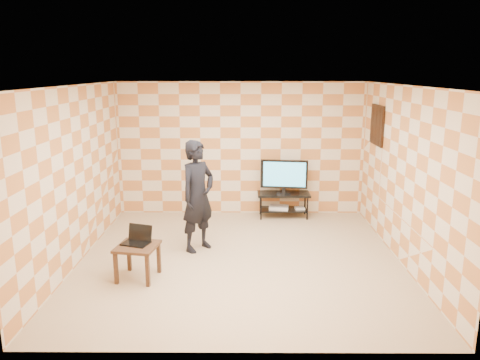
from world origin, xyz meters
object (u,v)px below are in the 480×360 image
at_px(side_table, 137,251).
at_px(tv_stand, 284,200).
at_px(person, 198,196).
at_px(tv, 284,175).

bearing_deg(side_table, tv_stand, 51.22).
relative_size(side_table, person, 0.35).
height_order(tv_stand, side_table, same).
bearing_deg(tv, tv_stand, 97.01).
height_order(tv_stand, tv, tv).
distance_m(tv_stand, person, 2.42).
xyz_separation_m(side_table, person, (0.76, 1.13, 0.51)).
relative_size(tv_stand, tv, 1.12).
bearing_deg(person, tv, -0.70).
bearing_deg(tv_stand, side_table, -128.78).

